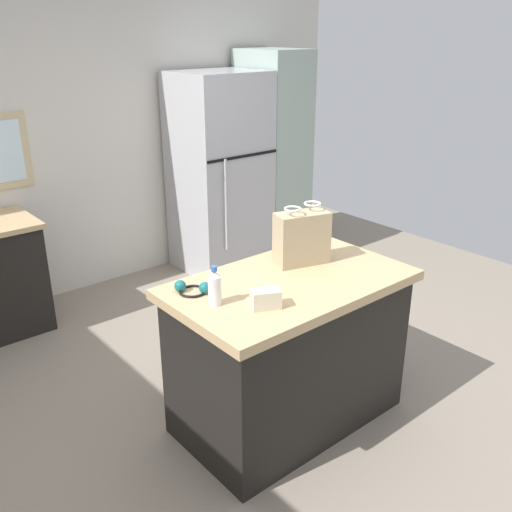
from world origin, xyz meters
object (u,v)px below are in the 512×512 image
Objects in this scene: shopping_bag at (302,238)px; bottle at (215,288)px; refrigerator at (220,174)px; tall_cabinet at (273,155)px; small_box at (266,299)px; ear_defenders at (193,289)px; kitchen_island at (289,351)px.

shopping_bag is 1.72× the size of bottle.
refrigerator is 0.68m from tall_cabinet.
refrigerator is at bearing -179.98° from tall_cabinet.
small_box is (-2.16, -2.38, -0.05)m from tall_cabinet.
ear_defenders is at bearing -129.78° from refrigerator.
bottle is 0.20m from ear_defenders.
kitchen_island is 6.55× the size of bottle.
refrigerator is at bearing 52.91° from bottle.
small_box is at bearing -132.15° from tall_cabinet.
shopping_bag is at bearing 32.56° from kitchen_island.
shopping_bag is (-0.94, -2.08, 0.15)m from refrigerator.
bottle is (-1.66, -2.19, 0.08)m from refrigerator.
ear_defenders is (-0.51, 0.22, 0.48)m from kitchen_island.
shopping_bag is 0.73m from bottle.
tall_cabinet is 5.71× the size of shopping_bag.
small_box is (-0.33, -0.17, 0.51)m from kitchen_island.
shopping_bag reaches higher than kitchen_island.
shopping_bag is at bearing 29.27° from small_box.
small_box reaches higher than ear_defenders.
ear_defenders is at bearing -139.49° from tall_cabinet.
ear_defenders is (-0.73, 0.08, -0.14)m from shopping_bag.
tall_cabinet is 9.73× the size of ear_defenders.
refrigerator is (1.15, 2.22, 0.47)m from kitchen_island.
refrigerator is 0.92× the size of tall_cabinet.
shopping_bag is at bearing -127.82° from tall_cabinet.
bottle reaches higher than ear_defenders.
shopping_bag reaches higher than small_box.
refrigerator is 12.91× the size of small_box.
ear_defenders is at bearing 93.05° from bottle.
shopping_bag is (0.22, 0.14, 0.62)m from kitchen_island.
small_box is (-0.54, -0.30, -0.11)m from shopping_bag.
tall_cabinet is at bearing 0.02° from refrigerator.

